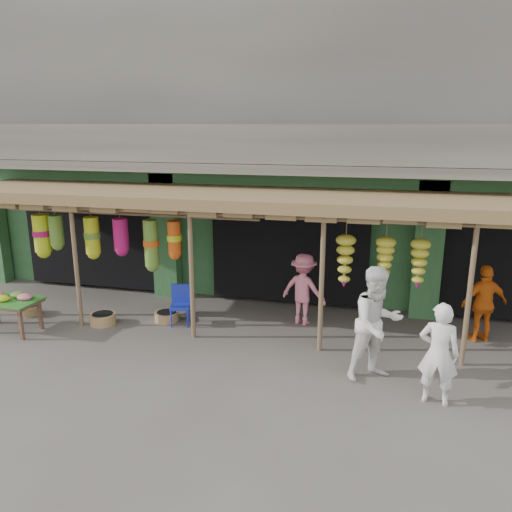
% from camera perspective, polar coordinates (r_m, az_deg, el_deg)
% --- Properties ---
extents(ground, '(80.00, 80.00, 0.00)m').
position_cam_1_polar(ground, '(9.91, 1.55, -9.62)').
color(ground, '#514C47').
rests_on(ground, ground).
extents(building, '(16.40, 6.80, 7.00)m').
position_cam_1_polar(building, '(13.84, 6.01, 11.72)').
color(building, gray).
rests_on(building, ground).
extents(awning, '(14.00, 2.70, 2.79)m').
position_cam_1_polar(awning, '(9.95, 1.82, 6.00)').
color(awning, brown).
rests_on(awning, ground).
extents(flower_table, '(1.37, 0.84, 0.80)m').
position_cam_1_polar(flower_table, '(11.28, -26.52, -4.62)').
color(flower_table, brown).
rests_on(flower_table, ground).
extents(blue_chair, '(0.48, 0.49, 0.83)m').
position_cam_1_polar(blue_chair, '(10.68, -8.63, -5.25)').
color(blue_chair, '#1B2BB4').
rests_on(blue_chair, ground).
extents(basket_left, '(0.62, 0.62, 0.22)m').
position_cam_1_polar(basket_left, '(11.11, -17.10, -6.89)').
color(basket_left, '#9A7246').
rests_on(basket_left, ground).
extents(basket_mid, '(0.67, 0.67, 0.20)m').
position_cam_1_polar(basket_mid, '(10.97, -10.18, -6.81)').
color(basket_mid, '#986F44').
rests_on(basket_mid, ground).
extents(basket_right, '(0.51, 0.51, 0.20)m').
position_cam_1_polar(basket_right, '(12.23, -24.51, -5.64)').
color(basket_right, '#997747').
rests_on(basket_right, ground).
extents(person_front, '(0.64, 0.48, 1.61)m').
position_cam_1_polar(person_front, '(8.01, 20.14, -10.44)').
color(person_front, white).
rests_on(person_front, ground).
extents(person_right, '(1.18, 1.12, 1.92)m').
position_cam_1_polar(person_right, '(8.41, 13.63, -7.54)').
color(person_right, white).
rests_on(person_right, ground).
extents(person_vendor, '(0.97, 0.66, 1.53)m').
position_cam_1_polar(person_vendor, '(10.56, 24.61, -4.97)').
color(person_vendor, orange).
rests_on(person_vendor, ground).
extents(person_shopper, '(1.11, 0.83, 1.52)m').
position_cam_1_polar(person_shopper, '(10.49, 5.45, -3.80)').
color(person_shopper, pink).
rests_on(person_shopper, ground).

